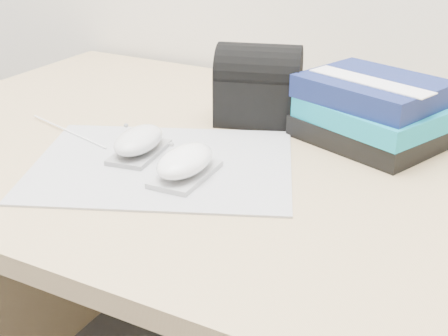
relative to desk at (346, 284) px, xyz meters
The scene contains 7 objects.
desk is the anchor object (origin of this frame).
mousepad 0.38m from the desk, 145.56° to the right, with size 0.38×0.30×0.00m, color gray.
mouse_rear 0.42m from the desk, 151.98° to the right, with size 0.08×0.12×0.05m.
mouse_front 0.38m from the desk, 134.88° to the right, with size 0.07×0.12×0.05m.
usb_cable 0.54m from the desk, 163.53° to the right, with size 0.00×0.00×0.22m, color white.
book_stack 0.30m from the desk, 93.07° to the left, with size 0.26×0.24×0.11m.
pouch 0.37m from the desk, 160.73° to the left, with size 0.17×0.14×0.14m.
Camera 1 is at (0.24, 0.77, 1.11)m, focal length 50.00 mm.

